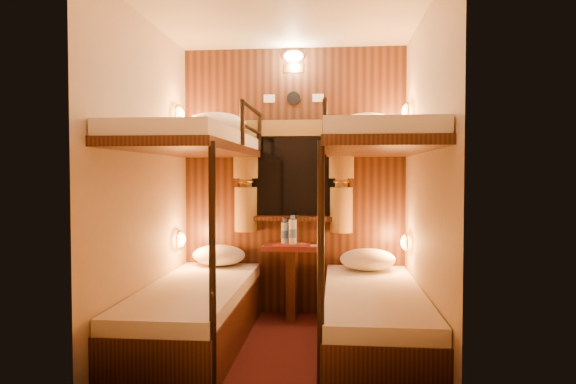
# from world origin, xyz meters

# --- Properties ---
(floor) EXTENTS (2.10, 2.10, 0.00)m
(floor) POSITION_xyz_m (0.00, 0.00, 0.00)
(floor) COLOR #3C1210
(floor) RESTS_ON ground
(ceiling) EXTENTS (2.10, 2.10, 0.00)m
(ceiling) POSITION_xyz_m (0.00, 0.00, 2.40)
(ceiling) COLOR silver
(ceiling) RESTS_ON wall_back
(wall_back) EXTENTS (2.40, 0.00, 2.40)m
(wall_back) POSITION_xyz_m (0.00, 1.05, 1.20)
(wall_back) COLOR #C6B293
(wall_back) RESTS_ON floor
(wall_front) EXTENTS (2.40, 0.00, 2.40)m
(wall_front) POSITION_xyz_m (0.00, -1.05, 1.20)
(wall_front) COLOR #C6B293
(wall_front) RESTS_ON floor
(wall_left) EXTENTS (0.00, 2.40, 2.40)m
(wall_left) POSITION_xyz_m (-1.00, 0.00, 1.20)
(wall_left) COLOR #C6B293
(wall_left) RESTS_ON floor
(wall_right) EXTENTS (0.00, 2.40, 2.40)m
(wall_right) POSITION_xyz_m (1.00, 0.00, 1.20)
(wall_right) COLOR #C6B293
(wall_right) RESTS_ON floor
(back_panel) EXTENTS (2.00, 0.03, 2.40)m
(back_panel) POSITION_xyz_m (0.00, 1.04, 1.20)
(back_panel) COLOR black
(back_panel) RESTS_ON floor
(bunk_left) EXTENTS (0.72, 1.90, 1.82)m
(bunk_left) POSITION_xyz_m (-0.65, 0.07, 0.56)
(bunk_left) COLOR black
(bunk_left) RESTS_ON floor
(bunk_right) EXTENTS (0.72, 1.90, 1.82)m
(bunk_right) POSITION_xyz_m (0.65, 0.07, 0.56)
(bunk_right) COLOR black
(bunk_right) RESTS_ON floor
(window) EXTENTS (1.00, 0.12, 0.79)m
(window) POSITION_xyz_m (0.00, 1.00, 1.18)
(window) COLOR black
(window) RESTS_ON back_panel
(curtains) EXTENTS (1.10, 0.22, 1.00)m
(curtains) POSITION_xyz_m (0.00, 0.97, 1.26)
(curtains) COLOR brown
(curtains) RESTS_ON back_panel
(back_fixtures) EXTENTS (0.54, 0.09, 0.48)m
(back_fixtures) POSITION_xyz_m (0.00, 1.00, 2.25)
(back_fixtures) COLOR black
(back_fixtures) RESTS_ON back_panel
(reading_lamps) EXTENTS (2.00, 0.20, 1.25)m
(reading_lamps) POSITION_xyz_m (-0.00, 0.70, 1.24)
(reading_lamps) COLOR orange
(reading_lamps) RESTS_ON wall_left
(table) EXTENTS (0.50, 0.34, 0.66)m
(table) POSITION_xyz_m (0.00, 0.85, 0.41)
(table) COLOR maroon
(table) RESTS_ON floor
(bottle_left) EXTENTS (0.06, 0.06, 0.22)m
(bottle_left) POSITION_xyz_m (-0.07, 0.89, 0.75)
(bottle_left) COLOR #99BFE5
(bottle_left) RESTS_ON table
(bottle_right) EXTENTS (0.07, 0.07, 0.26)m
(bottle_right) POSITION_xyz_m (0.01, 0.87, 0.76)
(bottle_right) COLOR #99BFE5
(bottle_right) RESTS_ON table
(sachet_a) EXTENTS (0.09, 0.07, 0.01)m
(sachet_a) POSITION_xyz_m (0.21, 0.79, 0.65)
(sachet_a) COLOR silver
(sachet_a) RESTS_ON table
(sachet_b) EXTENTS (0.08, 0.06, 0.01)m
(sachet_b) POSITION_xyz_m (0.08, 0.92, 0.65)
(sachet_b) COLOR silver
(sachet_b) RESTS_ON table
(pillow_lower_left) EXTENTS (0.47, 0.33, 0.18)m
(pillow_lower_left) POSITION_xyz_m (-0.65, 0.84, 0.55)
(pillow_lower_left) COLOR white
(pillow_lower_left) RESTS_ON bunk_left
(pillow_lower_right) EXTENTS (0.47, 0.33, 0.18)m
(pillow_lower_right) POSITION_xyz_m (0.65, 0.74, 0.55)
(pillow_lower_right) COLOR white
(pillow_lower_right) RESTS_ON bunk_right
(pillow_upper_left) EXTENTS (0.54, 0.38, 0.21)m
(pillow_upper_left) POSITION_xyz_m (-0.65, 0.73, 1.69)
(pillow_upper_left) COLOR white
(pillow_upper_left) RESTS_ON bunk_left
(pillow_upper_right) EXTENTS (0.52, 0.37, 0.20)m
(pillow_upper_right) POSITION_xyz_m (0.65, 0.83, 1.69)
(pillow_upper_right) COLOR white
(pillow_upper_right) RESTS_ON bunk_right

